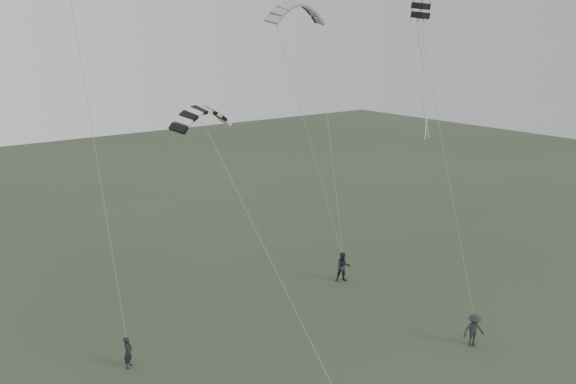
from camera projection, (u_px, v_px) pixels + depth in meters
ground at (339, 372)px, 25.60m from camera, size 140.00×140.00×0.00m
flyer_left at (128, 352)px, 25.84m from camera, size 0.65×0.65×1.52m
flyer_right at (343, 267)px, 34.99m from camera, size 1.15×1.08×1.89m
flyer_far at (474, 330)px, 27.61m from camera, size 1.25×1.04×1.69m
kite_pale_large at (297, 3)px, 34.31m from camera, size 4.57×1.93×1.99m
kite_striped at (202, 110)px, 24.34m from camera, size 3.34×1.98×1.39m
kite_box at (421, 11)px, 28.01m from camera, size 0.77×0.85×0.82m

